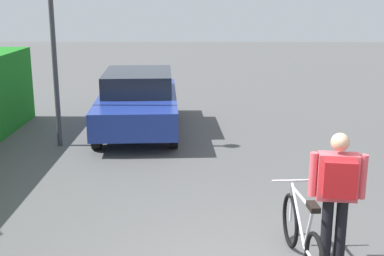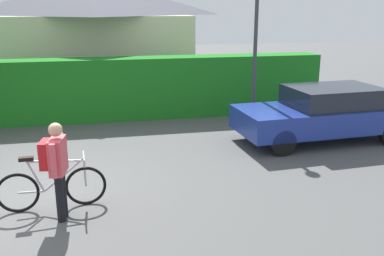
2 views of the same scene
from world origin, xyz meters
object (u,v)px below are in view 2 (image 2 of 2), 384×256
(parked_car_near, at_px, (324,113))
(street_lamp, at_px, (256,24))
(person_rider, at_px, (56,163))
(bicycle, at_px, (52,187))

(parked_car_near, xyz_separation_m, street_lamp, (-1.30, 1.51, 2.07))
(person_rider, bearing_deg, street_lamp, 42.95)
(parked_car_near, bearing_deg, street_lamp, 130.75)
(parked_car_near, xyz_separation_m, bicycle, (-6.21, -2.53, -0.33))
(bicycle, bearing_deg, person_rider, -70.99)
(parked_car_near, bearing_deg, person_rider, -154.19)
(street_lamp, bearing_deg, bicycle, -140.54)
(bicycle, height_order, street_lamp, street_lamp)
(parked_car_near, bearing_deg, bicycle, -157.79)
(parked_car_near, relative_size, person_rider, 2.75)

